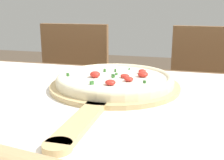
{
  "coord_description": "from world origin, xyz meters",
  "views": [
    {
      "loc": [
        0.22,
        -0.59,
        1.01
      ],
      "look_at": [
        0.04,
        0.11,
        0.81
      ],
      "focal_mm": 45.0,
      "sensor_mm": 36.0,
      "label": 1
    }
  ],
  "objects": [
    {
      "name": "dining_table",
      "position": [
        0.0,
        0.0,
        0.66
      ],
      "size": [
        1.25,
        0.85,
        0.78
      ],
      "color": "brown",
      "rests_on": "ground_plane"
    },
    {
      "name": "towel_cloth",
      "position": [
        0.0,
        0.0,
        0.78
      ],
      "size": [
        1.17,
        0.77,
        0.0
      ],
      "color": "silver",
      "rests_on": "dining_table"
    },
    {
      "name": "pizza_peel",
      "position": [
        0.04,
        0.11,
        0.79
      ],
      "size": [
        0.36,
        0.57,
        0.01
      ],
      "color": "tan",
      "rests_on": "towel_cloth"
    },
    {
      "name": "pizza",
      "position": [
        0.04,
        0.14,
        0.81
      ],
      "size": [
        0.32,
        0.32,
        0.04
      ],
      "color": "beige",
      "rests_on": "pizza_peel"
    },
    {
      "name": "chair_left",
      "position": [
        -0.37,
        0.75,
        0.53
      ],
      "size": [
        0.41,
        0.41,
        0.91
      ],
      "rotation": [
        0.0,
        0.0,
        0.01
      ],
      "color": "brown",
      "rests_on": "ground_plane"
    },
    {
      "name": "chair_right",
      "position": [
        0.34,
        0.75,
        0.53
      ],
      "size": [
        0.42,
        0.42,
        0.91
      ],
      "rotation": [
        0.0,
        0.0,
        -0.06
      ],
      "color": "brown",
      "rests_on": "ground_plane"
    }
  ]
}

